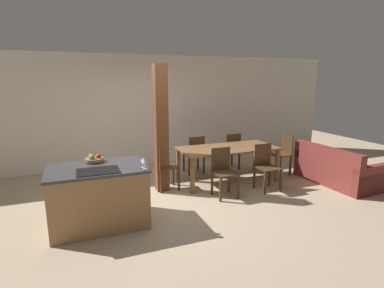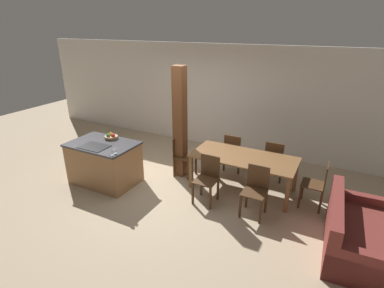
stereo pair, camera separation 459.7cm
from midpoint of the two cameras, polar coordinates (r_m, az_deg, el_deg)
The scene contains 15 objects.
ground_plane at distance 5.47m, azimuth 14.94°, elevation -7.62°, with size 16.00×16.00×0.00m, color tan.
wall_back at distance 7.44m, azimuth 20.66°, elevation 10.64°, with size 11.20×0.08×2.70m.
kitchen_island at distance 5.19m, azimuth 2.07°, elevation -3.00°, with size 1.38×0.92×0.89m.
fruit_bowl at distance 5.26m, azimuth 3.40°, elevation 3.03°, with size 0.28×0.28×0.12m.
wine_glass_near at distance 4.43m, azimuth 7.16°, elevation 0.22°, with size 0.07×0.07×0.15m.
wine_glass_middle at distance 4.51m, azimuth 7.57°, elevation 0.59°, with size 0.07×0.07×0.15m.
dining_table at distance 5.70m, azimuth 32.29°, elevation -2.07°, with size 2.04×0.95×0.73m.
dining_chair_near_left at distance 5.08m, azimuth 27.20°, elevation -5.84°, with size 0.40×0.40×0.88m.
dining_chair_near_right at distance 5.20m, azimuth 37.31°, elevation -7.47°, with size 0.40×0.40×0.88m.
dining_chair_far_left at distance 6.38m, azimuth 27.64°, elevation -0.45°, with size 0.40×0.40×0.88m.
dining_chair_far_right at distance 6.48m, azimuth 35.67°, elevation -1.84°, with size 0.40×0.40×0.88m.
dining_chair_head_end at distance 5.76m, azimuth 18.29°, elevation -1.22°, with size 0.40×0.40×0.88m.
dining_chair_foot_end at distance 6.08m, azimuth 44.97°, elevation -5.69°, with size 0.40×0.40×0.88m.
couch at distance 5.65m, azimuth 53.24°, elevation -12.43°, with size 0.93×1.65×0.79m.
timber_post at distance 5.53m, azimuth 18.74°, elevation 5.73°, with size 0.24×0.24×2.39m.
Camera 2 is at (3.12, -4.64, 3.15)m, focal length 28.00 mm.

